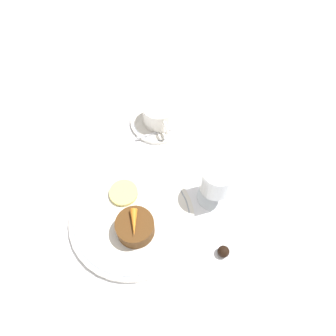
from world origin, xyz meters
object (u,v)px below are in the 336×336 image
Objects in this scene: wine_glass at (217,182)px; fork at (108,149)px; dinner_plate at (132,218)px; dessert_cake at (135,227)px; coffee_cup at (159,114)px.

wine_glass reaches higher than fork.
dinner_plate is at bearing -92.83° from wine_glass.
dinner_plate is 3.40× the size of dessert_cake.
wine_glass reaches higher than coffee_cup.
fork is at bearing -76.33° from coffee_cup.
coffee_cup reaches higher than fork.
wine_glass is 0.19m from dessert_cake.
dessert_cake is at bearing 1.77° from fork.
fork is at bearing -136.96° from wine_glass.
coffee_cup is 1.34× the size of dessert_cake.
fork is 2.49× the size of dessert_cake.
dinner_plate is 0.20m from wine_glass.
dinner_plate is at bearing 2.06° from fork.
dessert_cake is (0.26, -0.14, -0.00)m from coffee_cup.
dinner_plate is at bearing -180.00° from dessert_cake.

